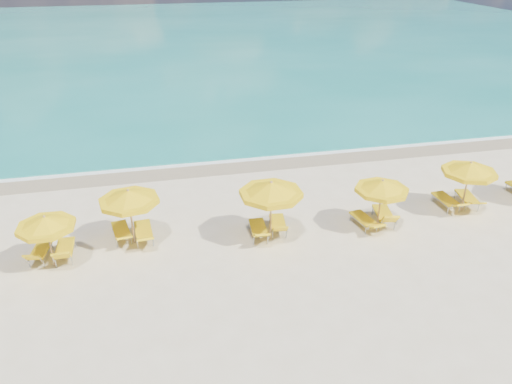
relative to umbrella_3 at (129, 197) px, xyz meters
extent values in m
plane|color=beige|center=(5.22, -0.49, -2.04)|extent=(120.00, 120.00, 0.00)
cube|color=#167D73|center=(5.22, 47.51, -2.04)|extent=(120.00, 80.00, 0.30)
cube|color=tan|center=(5.22, 6.91, -2.04)|extent=(120.00, 2.60, 0.01)
cube|color=white|center=(5.22, 7.71, -2.04)|extent=(120.00, 1.20, 0.03)
cube|color=white|center=(-0.78, 16.51, -2.04)|extent=(14.00, 0.36, 0.05)
cube|color=white|center=(13.22, 23.51, -2.04)|extent=(18.00, 0.30, 0.05)
cylinder|color=tan|center=(-2.91, -0.99, -1.01)|extent=(0.06, 0.06, 2.05)
cone|color=yellow|center=(-2.91, -0.99, -0.15)|extent=(2.69, 2.69, 0.41)
cylinder|color=yellow|center=(-2.91, -0.99, -0.35)|extent=(2.72, 2.72, 0.16)
sphere|color=tan|center=(-2.91, -0.99, 0.06)|extent=(0.09, 0.09, 0.09)
cylinder|color=tan|center=(0.00, 0.00, -0.89)|extent=(0.07, 0.07, 2.29)
cone|color=yellow|center=(0.00, 0.00, 0.07)|extent=(2.78, 2.78, 0.46)
cylinder|color=yellow|center=(0.00, 0.00, -0.16)|extent=(2.81, 2.81, 0.18)
sphere|color=tan|center=(0.00, 0.00, 0.30)|extent=(0.10, 0.10, 0.10)
cylinder|color=tan|center=(5.40, -0.87, -0.80)|extent=(0.08, 0.08, 2.46)
cone|color=yellow|center=(5.40, -0.87, 0.23)|extent=(3.33, 3.33, 0.49)
cylinder|color=yellow|center=(5.40, -0.87, -0.01)|extent=(3.36, 3.36, 0.20)
sphere|color=tan|center=(5.40, -0.87, 0.48)|extent=(0.11, 0.11, 0.11)
cylinder|color=tan|center=(10.01, -1.02, -0.96)|extent=(0.07, 0.07, 2.14)
cone|color=yellow|center=(10.01, -1.02, -0.06)|extent=(2.68, 2.68, 0.43)
cylinder|color=yellow|center=(10.01, -1.02, -0.27)|extent=(2.71, 2.71, 0.17)
sphere|color=tan|center=(10.01, -1.02, 0.16)|extent=(0.10, 0.10, 0.10)
cylinder|color=tan|center=(14.34, -0.46, -0.90)|extent=(0.07, 0.07, 2.28)
cone|color=yellow|center=(14.34, -0.46, 0.06)|extent=(2.42, 2.42, 0.46)
cylinder|color=yellow|center=(14.34, -0.46, -0.16)|extent=(2.44, 2.44, 0.18)
sphere|color=tan|center=(14.34, -0.46, 0.30)|extent=(0.10, 0.10, 0.10)
cube|color=yellow|center=(-3.44, -0.34, -1.68)|extent=(0.72, 1.31, 0.08)
cube|color=yellow|center=(-3.55, -1.16, -1.46)|extent=(0.61, 0.53, 0.48)
cube|color=yellow|center=(-2.54, -0.44, -1.64)|extent=(0.64, 1.39, 0.09)
cube|color=yellow|center=(-2.53, -1.36, -1.40)|extent=(0.62, 0.53, 0.52)
cube|color=yellow|center=(-0.50, 0.50, -1.65)|extent=(0.82, 1.43, 0.08)
cube|color=yellow|center=(-0.34, -0.44, -1.50)|extent=(0.70, 0.70, 0.36)
cube|color=yellow|center=(0.39, 0.26, -1.62)|extent=(0.74, 1.48, 0.09)
cube|color=yellow|center=(0.46, -0.76, -1.47)|extent=(0.69, 0.69, 0.38)
cube|color=yellow|center=(4.96, -0.56, -1.64)|extent=(0.71, 1.41, 0.08)
cube|color=yellow|center=(4.89, -1.50, -1.46)|extent=(0.65, 0.62, 0.43)
cube|color=yellow|center=(5.85, -0.32, -1.65)|extent=(0.79, 1.41, 0.08)
cube|color=yellow|center=(5.71, -1.21, -1.44)|extent=(0.67, 0.61, 0.48)
cube|color=yellow|center=(9.45, -0.76, -1.66)|extent=(0.79, 1.38, 0.08)
cube|color=yellow|center=(9.60, -1.67, -1.53)|extent=(0.67, 0.68, 0.32)
cube|color=yellow|center=(10.44, -0.61, -1.62)|extent=(0.92, 1.55, 0.09)
cube|color=yellow|center=(10.25, -1.55, -1.37)|extent=(0.74, 0.66, 0.55)
cube|color=yellow|center=(13.79, 0.04, -1.64)|extent=(0.66, 1.41, 0.09)
cube|color=yellow|center=(13.82, -0.93, -1.47)|extent=(0.64, 0.63, 0.40)
cube|color=yellow|center=(14.87, 0.04, -1.64)|extent=(0.88, 1.48, 0.09)
cube|color=yellow|center=(14.68, -0.92, -1.48)|extent=(0.73, 0.73, 0.38)
camera|label=1|loc=(1.05, -17.62, 8.71)|focal=35.00mm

